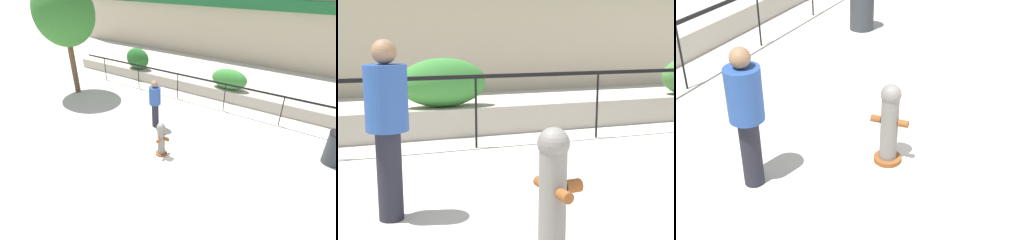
# 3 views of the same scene
# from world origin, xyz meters

# --- Properties ---
(ground_plane) EXTENTS (120.00, 120.00, 0.00)m
(ground_plane) POSITION_xyz_m (0.00, 0.00, 0.00)
(ground_plane) COLOR beige
(fence_railing_segment) EXTENTS (15.00, 0.05, 1.15)m
(fence_railing_segment) POSITION_xyz_m (-0.00, 4.90, 1.02)
(fence_railing_segment) COLOR black
(fence_railing_segment) RESTS_ON ground
(fire_hydrant) EXTENTS (0.45, 0.48, 1.08)m
(fire_hydrant) POSITION_xyz_m (-0.45, 1.16, 0.55)
(fire_hydrant) COLOR brown
(fire_hydrant) RESTS_ON ground
(pedestrian) EXTENTS (0.46, 0.46, 1.73)m
(pedestrian) POSITION_xyz_m (-1.57, 2.43, 0.99)
(pedestrian) COLOR black
(pedestrian) RESTS_ON ground
(trash_bin) EXTENTS (0.55, 0.55, 1.01)m
(trash_bin) POSITION_xyz_m (3.92, 3.48, 0.51)
(trash_bin) COLOR #2D3338
(trash_bin) RESTS_ON ground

